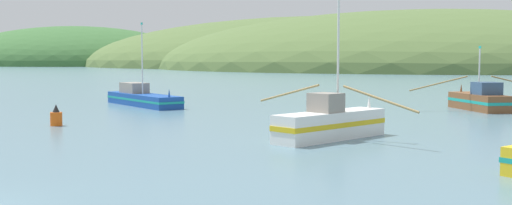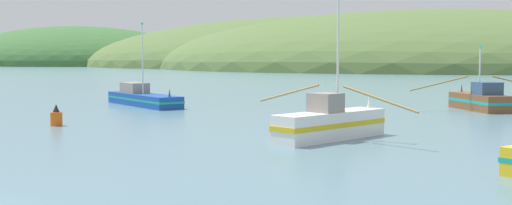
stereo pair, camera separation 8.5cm
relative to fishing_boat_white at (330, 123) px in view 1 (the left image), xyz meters
name	(u,v)px [view 1 (the left image)]	position (x,y,z in m)	size (l,w,h in m)	color
hill_far_left	(326,66)	(-37.07, 239.32, -0.87)	(219.16, 175.33, 43.16)	#516B38
hill_far_center	(75,65)	(-162.53, 238.18, -0.87)	(129.52, 103.62, 38.29)	#386633
hill_far_right	(421,69)	(3.81, 194.13, -0.87)	(192.02, 153.62, 40.61)	#516B38
fishing_boat_white	(330,123)	(0.00, 0.00, 0.00)	(9.07, 7.23, 7.59)	white
fishing_boat_brown	(480,100)	(9.12, 20.48, -0.03)	(10.89, 6.95, 5.19)	brown
fishing_boat_blue	(142,98)	(-19.38, 17.71, -0.20)	(9.95, 8.82, 7.32)	#19479E
channel_buoy	(56,117)	(-17.55, 1.72, -0.32)	(0.73, 0.73, 1.35)	#E55914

